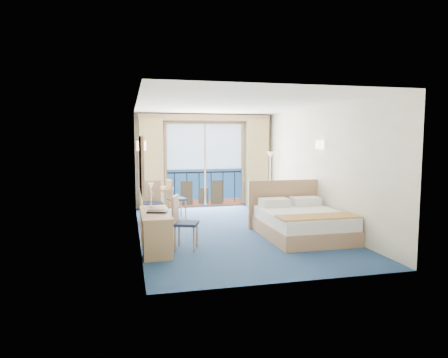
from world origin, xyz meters
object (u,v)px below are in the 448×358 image
Objects in this scene: bed at (301,222)px; floor_lamp at (270,165)px; nightstand at (302,211)px; desk_chair at (181,219)px; table_chair_b at (152,199)px; armchair at (275,201)px; table_chair_a at (174,196)px; round_table at (156,195)px; desk at (157,234)px.

bed is 3.56m from floor_lamp.
desk_chair is at bearing -153.17° from nightstand.
table_chair_b is (-3.42, -1.34, -0.66)m from floor_lamp.
table_chair_b is (-3.26, -0.49, 0.25)m from armchair.
table_chair_a reaches higher than armchair.
round_table is at bearing -165.99° from floor_lamp.
bed is at bearing -62.68° from desk_chair.
desk_chair is (-2.89, -2.89, 0.24)m from armchair.
bed is at bearing 13.20° from desk.
round_table is 0.86× the size of table_chair_b.
table_chair_b reaches higher than nightstand.
floor_lamp reaches higher than round_table.
desk is 1.52× the size of desk_chair.
armchair is 1.25m from floor_lamp.
desk is at bearing 155.77° from table_chair_a.
round_table is 0.53m from table_chair_b.
nightstand is at bearing -128.80° from table_chair_a.
table_chair_b is at bearing 144.27° from bed.
round_table reaches higher than desk.
table_chair_b is (-0.12, -0.51, -0.02)m from round_table.
table_chair_b reaches higher than round_table.
nightstand is (0.56, 1.20, -0.02)m from bed.
desk_chair is at bearing -84.78° from table_chair_b.
floor_lamp is 3.46m from round_table.
table_chair_b is at bearing -103.47° from round_table.
bed is 2.58m from armchair.
desk_chair is 2.93m from table_chair_a.
table_chair_a is (-2.86, -0.82, -0.68)m from floor_lamp.
floor_lamp is at bearing 80.61° from bed.
desk is 1.53× the size of table_chair_a.
table_chair_a is at bearing 0.76° from round_table.
table_chair_a reaches higher than nightstand.
table_chair_b reaches higher than armchair.
table_chair_a is 0.97× the size of table_chair_b.
nightstand is 0.57× the size of table_chair_b.
desk_chair is (-3.05, -3.74, -0.67)m from floor_lamp.
desk is 1.48× the size of table_chair_b.
floor_lamp is 1.89× the size of round_table.
bed is at bearing 52.04° from armchair.
nightstand is 0.82× the size of armchair.
armchair is 3.30m from table_chair_b.
table_chair_b is (-0.56, -0.52, 0.01)m from table_chair_a.
bed is at bearing -39.28° from table_chair_b.
floor_lamp is at bearing 17.80° from table_chair_b.
floor_lamp reaches higher than table_chair_a.
round_table is (-2.74, 2.57, 0.28)m from bed.
desk is at bearing -93.70° from round_table.
floor_lamp is 3.73m from table_chair_b.
armchair is 0.69× the size of table_chair_b.
table_chair_a is (-2.30, 2.58, 0.25)m from bed.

